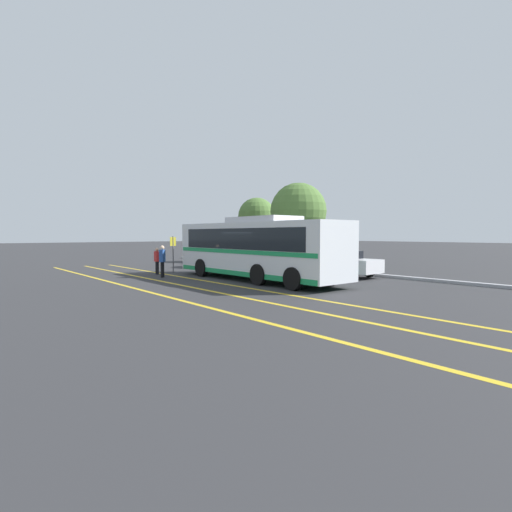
# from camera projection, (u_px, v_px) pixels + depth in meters

# --- Properties ---
(ground_plane) EXTENTS (220.00, 220.00, 0.00)m
(ground_plane) POSITION_uv_depth(u_px,v_px,m) (254.00, 280.00, 20.70)
(ground_plane) COLOR #2D2D30
(lane_strip_0) EXTENTS (30.93, 0.20, 0.01)m
(lane_strip_0) POSITION_uv_depth(u_px,v_px,m) (221.00, 283.00, 19.35)
(lane_strip_0) COLOR gold
(lane_strip_0) RESTS_ON ground_plane
(lane_strip_1) EXTENTS (30.93, 0.20, 0.01)m
(lane_strip_1) POSITION_uv_depth(u_px,v_px,m) (188.00, 287.00, 18.20)
(lane_strip_1) COLOR gold
(lane_strip_1) RESTS_ON ground_plane
(lane_strip_2) EXTENTS (30.93, 0.20, 0.01)m
(lane_strip_2) POSITION_uv_depth(u_px,v_px,m) (144.00, 291.00, 16.85)
(lane_strip_2) COLOR gold
(lane_strip_2) RESTS_ON ground_plane
(curb_strip) EXTENTS (38.93, 0.36, 0.15)m
(curb_strip) POSITION_uv_depth(u_px,v_px,m) (336.00, 271.00, 24.86)
(curb_strip) COLOR #99999E
(curb_strip) RESTS_ON ground_plane
(transit_bus) EXTENTS (11.25, 2.70, 3.27)m
(transit_bus) POSITION_uv_depth(u_px,v_px,m) (256.00, 248.00, 20.65)
(transit_bus) COLOR silver
(transit_bus) RESTS_ON ground_plane
(parked_car_0) EXTENTS (4.61, 2.17, 1.41)m
(parked_car_0) POSITION_uv_depth(u_px,v_px,m) (220.00, 255.00, 31.81)
(parked_car_0) COLOR maroon
(parked_car_0) RESTS_ON ground_plane
(parked_car_1) EXTENTS (4.74, 2.02, 1.47)m
(parked_car_1) POSITION_uv_depth(u_px,v_px,m) (272.00, 258.00, 27.14)
(parked_car_1) COLOR silver
(parked_car_1) RESTS_ON ground_plane
(parked_car_2) EXTENTS (4.82, 2.03, 1.47)m
(parked_car_2) POSITION_uv_depth(u_px,v_px,m) (339.00, 263.00, 22.66)
(parked_car_2) COLOR silver
(parked_car_2) RESTS_ON ground_plane
(pedestrian_0) EXTENTS (0.45, 0.46, 1.77)m
(pedestrian_0) POSITION_uv_depth(u_px,v_px,m) (162.00, 259.00, 22.07)
(pedestrian_0) COLOR black
(pedestrian_0) RESTS_ON ground_plane
(pedestrian_1) EXTENTS (0.43, 0.25, 1.59)m
(pedestrian_1) POSITION_uv_depth(u_px,v_px,m) (157.00, 259.00, 23.78)
(pedestrian_1) COLOR black
(pedestrian_1) RESTS_ON ground_plane
(bus_stop_sign) EXTENTS (0.07, 0.40, 2.27)m
(bus_stop_sign) POSITION_uv_depth(u_px,v_px,m) (173.00, 249.00, 25.14)
(bus_stop_sign) COLOR #59595E
(bus_stop_sign) RESTS_ON ground_plane
(tree_0) EXTENTS (4.13, 4.13, 6.17)m
(tree_0) POSITION_uv_depth(u_px,v_px,m) (298.00, 211.00, 29.30)
(tree_0) COLOR #513823
(tree_0) RESTS_ON ground_plane
(tree_1) EXTENTS (3.28, 3.28, 5.58)m
(tree_1) POSITION_uv_depth(u_px,v_px,m) (257.00, 217.00, 34.74)
(tree_1) COLOR #513823
(tree_1) RESTS_ON ground_plane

